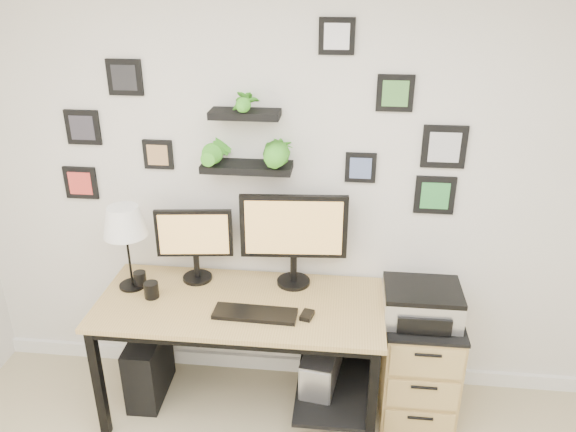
# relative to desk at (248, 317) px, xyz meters

# --- Properties ---
(room) EXTENTS (4.00, 4.00, 4.00)m
(room) POSITION_rel_desk_xyz_m (0.28, 0.32, -0.58)
(room) COLOR #BFB189
(room) RESTS_ON ground
(desk) EXTENTS (1.60, 0.70, 0.75)m
(desk) POSITION_rel_desk_xyz_m (0.00, 0.00, 0.00)
(desk) COLOR tan
(desk) RESTS_ON ground
(monitor_left) EXTENTS (0.44, 0.19, 0.45)m
(monitor_left) POSITION_rel_desk_xyz_m (-0.33, 0.18, 0.39)
(monitor_left) COLOR black
(monitor_left) RESTS_ON desk
(monitor_right) EXTENTS (0.61, 0.21, 0.56)m
(monitor_right) POSITION_rel_desk_xyz_m (0.24, 0.19, 0.46)
(monitor_right) COLOR black
(monitor_right) RESTS_ON desk
(keyboard) EXTENTS (0.45, 0.16, 0.02)m
(keyboard) POSITION_rel_desk_xyz_m (0.07, -0.16, 0.14)
(keyboard) COLOR black
(keyboard) RESTS_ON desk
(mouse) EXTENTS (0.08, 0.10, 0.03)m
(mouse) POSITION_rel_desk_xyz_m (0.35, -0.15, 0.14)
(mouse) COLOR black
(mouse) RESTS_ON desk
(table_lamp) EXTENTS (0.25, 0.25, 0.51)m
(table_lamp) POSITION_rel_desk_xyz_m (-0.69, 0.06, 0.53)
(table_lamp) COLOR black
(table_lamp) RESTS_ON desk
(mug) EXTENTS (0.08, 0.08, 0.09)m
(mug) POSITION_rel_desk_xyz_m (-0.54, -0.04, 0.17)
(mug) COLOR black
(mug) RESTS_ON desk
(pen_cup) EXTENTS (0.07, 0.07, 0.09)m
(pen_cup) POSITION_rel_desk_xyz_m (-0.64, 0.06, 0.17)
(pen_cup) COLOR black
(pen_cup) RESTS_ON desk
(pc_tower_black) EXTENTS (0.20, 0.43, 0.42)m
(pc_tower_black) POSITION_rel_desk_xyz_m (-0.63, 0.01, -0.42)
(pc_tower_black) COLOR black
(pc_tower_black) RESTS_ON ground
(pc_tower_grey) EXTENTS (0.25, 0.44, 0.42)m
(pc_tower_grey) POSITION_rel_desk_xyz_m (0.43, 0.03, -0.42)
(pc_tower_grey) COLOR gray
(pc_tower_grey) RESTS_ON ground
(file_cabinet) EXTENTS (0.43, 0.53, 0.67)m
(file_cabinet) POSITION_rel_desk_xyz_m (1.00, 0.06, -0.29)
(file_cabinet) COLOR tan
(file_cabinet) RESTS_ON ground
(printer) EXTENTS (0.42, 0.34, 0.19)m
(printer) POSITION_rel_desk_xyz_m (0.97, 0.04, 0.14)
(printer) COLOR silver
(printer) RESTS_ON file_cabinet
(wall_decor) EXTENTS (2.31, 0.18, 1.05)m
(wall_decor) POSITION_rel_desk_xyz_m (0.03, 0.26, 1.01)
(wall_decor) COLOR black
(wall_decor) RESTS_ON ground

